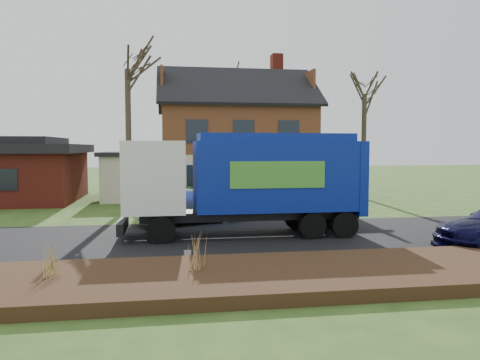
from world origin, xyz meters
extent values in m
plane|color=#2B4B19|center=(0.00, 0.00, 0.00)|extent=(120.00, 120.00, 0.00)
cube|color=black|center=(0.00, 0.00, 0.01)|extent=(80.00, 7.00, 0.02)
cube|color=black|center=(0.00, -5.30, 0.15)|extent=(80.00, 3.50, 0.30)
cube|color=beige|center=(2.00, 14.00, 1.35)|extent=(9.00, 7.50, 2.70)
cube|color=#5A2B19|center=(2.00, 14.00, 4.10)|extent=(9.00, 7.50, 2.80)
cube|color=maroon|center=(5.00, 15.00, 8.46)|extent=(0.70, 0.90, 1.60)
cube|color=beige|center=(-4.20, 13.50, 1.30)|extent=(3.50, 5.50, 2.60)
cube|color=black|center=(-4.20, 13.50, 2.72)|extent=(3.90, 5.90, 0.24)
cylinder|color=black|center=(-2.48, -0.51, 0.46)|extent=(0.92, 0.31, 0.92)
cylinder|color=black|center=(-2.48, 1.35, 0.46)|extent=(0.92, 0.31, 0.92)
cylinder|color=black|center=(2.58, -0.51, 0.46)|extent=(0.92, 0.31, 0.92)
cylinder|color=black|center=(2.58, 1.36, 0.46)|extent=(0.92, 0.31, 0.92)
cylinder|color=black|center=(3.74, -0.51, 0.46)|extent=(0.92, 0.31, 0.92)
cylinder|color=black|center=(3.73, 1.36, 0.46)|extent=(0.92, 0.31, 0.92)
cube|color=black|center=(0.63, 0.42, 0.75)|extent=(7.64, 1.07, 0.31)
cube|color=white|center=(-2.70, 0.42, 2.13)|extent=(2.04, 2.22, 2.40)
cube|color=black|center=(-3.68, 0.42, 2.26)|extent=(0.07, 1.95, 0.80)
cube|color=black|center=(-3.77, 0.42, 0.49)|extent=(0.22, 2.22, 0.40)
cube|color=navy|center=(1.47, 0.42, 2.13)|extent=(5.60, 2.22, 2.40)
cube|color=navy|center=(1.47, 0.42, 3.46)|extent=(5.33, 1.96, 0.27)
cube|color=navy|center=(4.36, 0.43, 2.04)|extent=(0.31, 2.26, 2.57)
cube|color=green|center=(1.34, -0.70, 2.22)|extent=(3.20, 0.04, 0.89)
cube|color=green|center=(1.34, 1.55, 2.22)|extent=(3.20, 0.04, 0.89)
imported|color=#B6BABF|center=(-1.37, 3.40, 0.73)|extent=(4.70, 3.13, 1.46)
cylinder|color=#423427|center=(-4.21, 9.15, 3.56)|extent=(0.30, 0.30, 7.11)
cylinder|color=#393122|center=(9.57, 11.28, 3.16)|extent=(0.29, 0.29, 6.33)
cylinder|color=#382821|center=(3.09, 23.18, 4.28)|extent=(0.33, 0.33, 8.56)
cone|color=#AA924B|center=(-4.76, -5.10, 0.70)|extent=(0.04, 0.04, 0.80)
cone|color=#AA924B|center=(-4.89, -5.10, 0.70)|extent=(0.04, 0.04, 0.80)
cone|color=#AA924B|center=(-4.63, -5.10, 0.70)|extent=(0.04, 0.04, 0.80)
cone|color=#AA924B|center=(-4.76, -4.99, 0.70)|extent=(0.04, 0.04, 0.80)
cone|color=#AA924B|center=(-4.76, -5.21, 0.70)|extent=(0.04, 0.04, 0.80)
cone|color=#A07346|center=(-1.61, -5.04, 0.76)|extent=(0.04, 0.04, 0.92)
cone|color=#A07346|center=(-1.76, -5.04, 0.76)|extent=(0.04, 0.04, 0.92)
cone|color=#A07346|center=(-1.47, -5.04, 0.76)|extent=(0.04, 0.04, 0.92)
cone|color=#A07346|center=(-1.61, -4.92, 0.76)|extent=(0.04, 0.04, 0.92)
cone|color=#A07346|center=(-1.61, -5.15, 0.76)|extent=(0.04, 0.04, 0.92)
camera|label=1|loc=(-2.28, -15.65, 3.12)|focal=35.00mm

